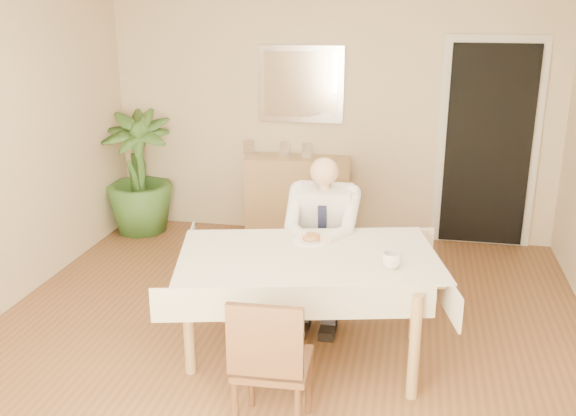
% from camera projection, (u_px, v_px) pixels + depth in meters
% --- Properties ---
extents(room, '(5.00, 5.02, 2.60)m').
position_uv_depth(room, '(277.00, 173.00, 4.10)').
color(room, brown).
rests_on(room, ground).
extents(window, '(1.34, 0.04, 1.44)m').
position_uv_depth(window, '(85.00, 348.00, 1.75)').
color(window, silver).
rests_on(window, room).
extents(doorway, '(0.96, 0.07, 2.10)m').
position_uv_depth(doorway, '(488.00, 147.00, 6.20)').
color(doorway, silver).
rests_on(doorway, ground).
extents(mirror, '(0.86, 0.04, 0.76)m').
position_uv_depth(mirror, '(301.00, 84.00, 6.38)').
color(mirror, silver).
rests_on(mirror, room).
extents(dining_table, '(1.95, 1.41, 0.75)m').
position_uv_depth(dining_table, '(308.00, 266.00, 4.26)').
color(dining_table, '#A67B4C').
rests_on(dining_table, ground).
extents(chair_far, '(0.44, 0.44, 0.92)m').
position_uv_depth(chair_far, '(326.00, 241.00, 5.13)').
color(chair_far, '#432714').
rests_on(chair_far, ground).
extents(chair_near, '(0.43, 0.43, 0.87)m').
position_uv_depth(chair_near, '(270.00, 360.00, 3.49)').
color(chair_near, '#432714').
rests_on(chair_near, ground).
extents(seated_man, '(0.48, 0.72, 1.24)m').
position_uv_depth(seated_man, '(321.00, 233.00, 4.81)').
color(seated_man, silver).
rests_on(seated_man, ground).
extents(plate, '(0.26, 0.26, 0.02)m').
position_uv_depth(plate, '(311.00, 240.00, 4.47)').
color(plate, white).
rests_on(plate, dining_table).
extents(food, '(0.14, 0.14, 0.06)m').
position_uv_depth(food, '(311.00, 237.00, 4.46)').
color(food, brown).
rests_on(food, dining_table).
extents(knife, '(0.01, 0.13, 0.01)m').
position_uv_depth(knife, '(315.00, 241.00, 4.40)').
color(knife, silver).
rests_on(knife, dining_table).
extents(fork, '(0.01, 0.13, 0.01)m').
position_uv_depth(fork, '(303.00, 240.00, 4.41)').
color(fork, silver).
rests_on(fork, dining_table).
extents(coffee_mug, '(0.16, 0.16, 0.10)m').
position_uv_depth(coffee_mug, '(392.00, 261.00, 4.01)').
color(coffee_mug, white).
rests_on(coffee_mug, dining_table).
extents(sideboard, '(1.08, 0.46, 0.84)m').
position_uv_depth(sideboard, '(298.00, 197.00, 6.59)').
color(sideboard, '#A67B4C').
rests_on(sideboard, ground).
extents(photo_frame_left, '(0.10, 0.02, 0.14)m').
position_uv_depth(photo_frame_left, '(249.00, 147.00, 6.59)').
color(photo_frame_left, silver).
rests_on(photo_frame_left, sideboard).
extents(photo_frame_center, '(0.10, 0.02, 0.14)m').
position_uv_depth(photo_frame_center, '(285.00, 148.00, 6.53)').
color(photo_frame_center, silver).
rests_on(photo_frame_center, sideboard).
extents(photo_frame_right, '(0.10, 0.02, 0.14)m').
position_uv_depth(photo_frame_right, '(307.00, 150.00, 6.45)').
color(photo_frame_right, silver).
rests_on(photo_frame_right, sideboard).
extents(potted_palm, '(0.87, 0.87, 1.27)m').
position_uv_depth(potted_palm, '(138.00, 173.00, 6.66)').
color(potted_palm, '#2D511E').
rests_on(potted_palm, ground).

